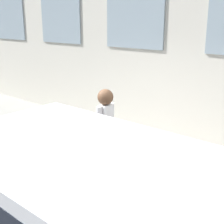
% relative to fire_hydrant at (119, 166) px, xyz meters
% --- Properties ---
extents(ground_plane, '(80.00, 80.00, 0.00)m').
position_rel_fire_hydrant_xyz_m(ground_plane, '(-0.36, 0.28, -0.58)').
color(ground_plane, '#2D2D30').
extents(sidewalk, '(2.75, 60.00, 0.13)m').
position_rel_fire_hydrant_xyz_m(sidewalk, '(1.01, 0.28, -0.52)').
color(sidewalk, '#9E9B93').
rests_on(sidewalk, ground_plane).
extents(fire_hydrant, '(0.34, 0.45, 0.88)m').
position_rel_fire_hydrant_xyz_m(fire_hydrant, '(0.00, 0.00, 0.00)').
color(fire_hydrant, red).
rests_on(fire_hydrant, sidewalk).
extents(person, '(0.39, 0.26, 1.60)m').
position_rel_fire_hydrant_xyz_m(person, '(0.13, 0.39, 0.51)').
color(person, '#998466').
rests_on(person, sidewalk).
extents(parked_truck_white_near, '(1.98, 5.03, 1.67)m').
position_rel_fire_hydrant_xyz_m(parked_truck_white_near, '(-1.64, -0.99, 0.37)').
color(parked_truck_white_near, black).
rests_on(parked_truck_white_near, ground_plane).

